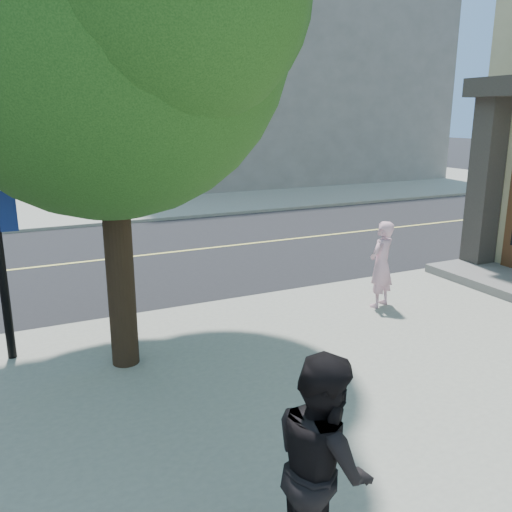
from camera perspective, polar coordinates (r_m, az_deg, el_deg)
ground at (r=9.94m, az=-22.34°, el=-7.82°), size 140.00×140.00×0.00m
road_ew at (r=14.22m, az=-23.54°, el=-1.25°), size 140.00×9.00×0.01m
sidewalk_ne at (r=33.87m, az=-1.38°, el=8.73°), size 29.00×25.00×0.12m
filler_ne at (r=34.52m, az=-1.01°, el=20.58°), size 18.00×16.00×14.00m
man_on_phone at (r=10.23m, az=13.24°, el=-0.88°), size 0.70×0.59×1.64m
pedestrian at (r=4.40m, az=7.17°, el=-21.33°), size 0.87×1.02×1.85m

